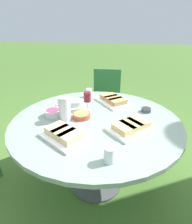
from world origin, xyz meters
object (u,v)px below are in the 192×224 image
(chair_far_back, at_px, (106,93))
(dining_table, at_px, (96,128))
(water_pitcher, at_px, (65,109))
(wine_glass, at_px, (87,98))

(chair_far_back, bearing_deg, dining_table, 4.98)
(chair_far_back, xyz_separation_m, water_pitcher, (1.41, -0.14, 0.33))
(wine_glass, bearing_deg, water_pitcher, -29.53)
(chair_far_back, relative_size, water_pitcher, 4.30)
(dining_table, relative_size, water_pitcher, 7.06)
(dining_table, distance_m, chair_far_back, 1.34)
(water_pitcher, bearing_deg, dining_table, 107.76)
(dining_table, xyz_separation_m, chair_far_back, (-1.33, -0.12, -0.13))
(water_pitcher, height_order, wine_glass, water_pitcher)
(wine_glass, bearing_deg, chair_far_back, 179.86)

